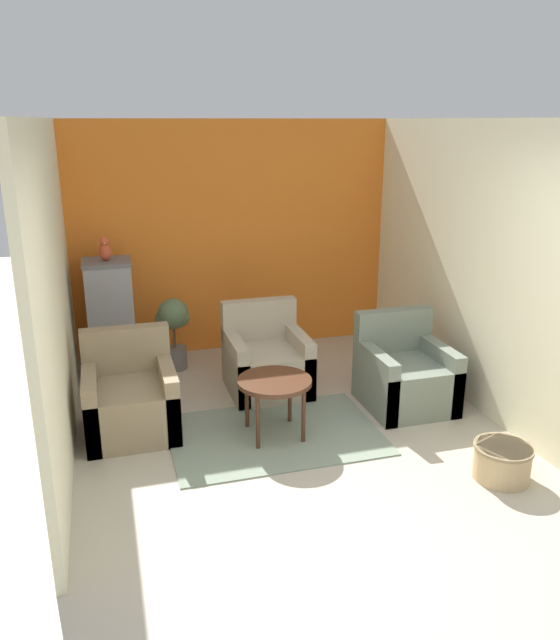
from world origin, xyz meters
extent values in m
plane|color=#B2A893|center=(0.00, 0.00, 0.00)|extent=(20.00, 20.00, 0.00)
cube|color=orange|center=(0.00, 3.78, 1.30)|extent=(3.74, 0.06, 2.60)
cube|color=beige|center=(-1.84, 1.88, 1.30)|extent=(0.06, 3.75, 2.60)
cube|color=beige|center=(1.84, 1.88, 1.30)|extent=(0.06, 3.75, 2.60)
cube|color=gray|center=(-0.16, 1.50, 0.01)|extent=(1.79, 1.23, 0.01)
cylinder|color=#472819|center=(-0.16, 1.50, 0.50)|extent=(0.63, 0.63, 0.04)
cylinder|color=#472819|center=(-0.35, 1.30, 0.24)|extent=(0.04, 0.04, 0.48)
cylinder|color=#472819|center=(0.04, 1.30, 0.24)|extent=(0.04, 0.04, 0.48)
cylinder|color=#472819|center=(-0.35, 1.69, 0.24)|extent=(0.04, 0.04, 0.48)
cylinder|color=#472819|center=(0.04, 1.69, 0.24)|extent=(0.04, 0.04, 0.48)
cube|color=#8E7A5B|center=(-1.33, 1.89, 0.22)|extent=(0.76, 0.79, 0.45)
cube|color=#8E7A5B|center=(-1.33, 2.21, 0.65)|extent=(0.76, 0.14, 0.41)
cube|color=#8E7A5B|center=(-1.65, 1.89, 0.30)|extent=(0.12, 0.79, 0.59)
cube|color=#8E7A5B|center=(-1.00, 1.89, 0.30)|extent=(0.12, 0.79, 0.59)
cube|color=slate|center=(1.18, 1.71, 0.22)|extent=(0.76, 0.79, 0.45)
cube|color=slate|center=(1.18, 2.04, 0.65)|extent=(0.76, 0.14, 0.41)
cube|color=slate|center=(0.86, 1.71, 0.30)|extent=(0.12, 0.79, 0.59)
cube|color=slate|center=(1.50, 1.71, 0.30)|extent=(0.12, 0.79, 0.59)
cube|color=tan|center=(0.02, 2.41, 0.22)|extent=(0.76, 0.79, 0.45)
cube|color=tan|center=(0.02, 2.73, 0.65)|extent=(0.76, 0.14, 0.41)
cube|color=tan|center=(-0.30, 2.41, 0.30)|extent=(0.12, 0.79, 0.59)
cube|color=tan|center=(0.34, 2.41, 0.30)|extent=(0.12, 0.79, 0.59)
cube|color=slate|center=(-1.42, 3.29, 0.04)|extent=(0.46, 0.46, 0.07)
cube|color=#939399|center=(-1.42, 3.29, 0.64)|extent=(0.46, 0.46, 1.13)
cube|color=slate|center=(-1.42, 3.29, 1.22)|extent=(0.48, 0.48, 0.03)
ellipsoid|color=#D14C2D|center=(-1.42, 3.29, 1.33)|extent=(0.12, 0.15, 0.19)
sphere|color=#D14C2D|center=(-1.42, 3.28, 1.43)|extent=(0.10, 0.10, 0.10)
cone|color=gold|center=(-1.42, 3.23, 1.42)|extent=(0.04, 0.04, 0.04)
cone|color=#D14C2D|center=(-1.42, 3.36, 1.31)|extent=(0.06, 0.12, 0.16)
cylinder|color=#66605B|center=(-0.79, 3.27, 0.12)|extent=(0.26, 0.26, 0.24)
cylinder|color=brown|center=(-0.79, 3.27, 0.37)|extent=(0.03, 0.03, 0.27)
sphere|color=#566B47|center=(-0.79, 3.27, 0.62)|extent=(0.33, 0.33, 0.33)
sphere|color=#566B47|center=(-0.88, 3.30, 0.56)|extent=(0.20, 0.20, 0.20)
sphere|color=#566B47|center=(-0.70, 3.24, 0.58)|extent=(0.18, 0.18, 0.18)
cylinder|color=tan|center=(1.31, 0.38, 0.14)|extent=(0.42, 0.42, 0.27)
cylinder|color=#957E57|center=(1.31, 0.38, 0.26)|extent=(0.44, 0.44, 0.02)
camera|label=1|loc=(-1.45, -3.13, 2.59)|focal=35.00mm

